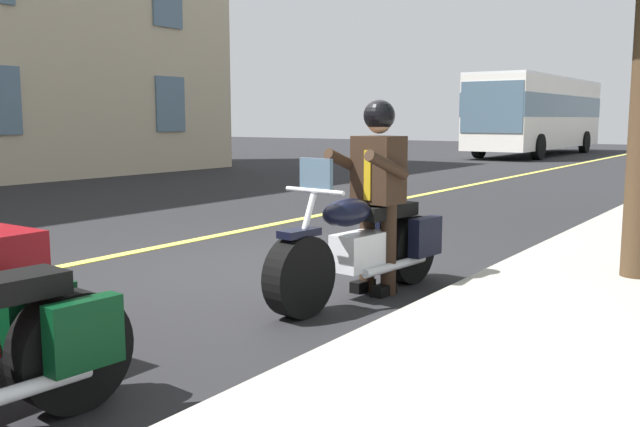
# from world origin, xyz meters

# --- Properties ---
(ground_plane) EXTENTS (80.00, 80.00, 0.00)m
(ground_plane) POSITION_xyz_m (0.00, 0.00, 0.00)
(ground_plane) COLOR black
(lane_center_stripe) EXTENTS (60.00, 0.16, 0.01)m
(lane_center_stripe) POSITION_xyz_m (0.00, -2.00, 0.01)
(lane_center_stripe) COLOR #E5DB4C
(lane_center_stripe) RESTS_ON ground_plane
(motorcycle_main) EXTENTS (2.22, 0.73, 1.26)m
(motorcycle_main) POSITION_xyz_m (0.44, 1.29, 0.45)
(motorcycle_main) COLOR black
(motorcycle_main) RESTS_ON ground_plane
(rider_main) EXTENTS (0.66, 0.59, 1.74)m
(rider_main) POSITION_xyz_m (0.25, 1.30, 1.04)
(rider_main) COLOR black
(rider_main) RESTS_ON ground_plane
(bus_near) EXTENTS (11.05, 2.70, 3.30)m
(bus_near) POSITION_xyz_m (-24.59, -5.13, 1.87)
(bus_near) COLOR white
(bus_near) RESTS_ON ground_plane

